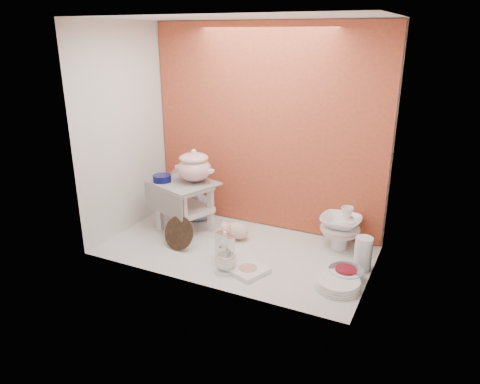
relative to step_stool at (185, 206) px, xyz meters
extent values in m
plane|color=silver|center=(0.49, -0.13, -0.19)|extent=(1.80, 1.80, 0.00)
cube|color=#B9512E|center=(0.49, 0.37, 0.56)|extent=(1.80, 0.06, 1.50)
cube|color=silver|center=(-0.41, -0.13, 0.56)|extent=(0.06, 1.00, 1.50)
cube|color=silver|center=(1.39, -0.13, 0.56)|extent=(0.06, 1.00, 1.50)
cube|color=white|center=(0.49, -0.13, 1.31)|extent=(1.80, 1.00, 0.06)
cylinder|color=#090D49|center=(-0.15, -0.06, 0.22)|extent=(0.15, 0.15, 0.05)
imported|color=silver|center=(-0.03, 0.23, -0.05)|extent=(0.33, 0.33, 0.27)
cube|color=silver|center=(0.50, -0.31, -0.08)|extent=(0.15, 0.11, 0.21)
ellipsoid|color=beige|center=(0.42, 0.03, -0.12)|extent=(0.27, 0.24, 0.14)
cylinder|color=white|center=(0.56, -0.41, -0.19)|extent=(0.21, 0.21, 0.01)
imported|color=white|center=(0.56, -0.41, -0.13)|extent=(0.14, 0.14, 0.10)
cube|color=white|center=(0.70, -0.37, -0.18)|extent=(0.27, 0.27, 0.03)
cylinder|color=white|center=(1.25, -0.31, -0.16)|extent=(0.34, 0.34, 0.06)
imported|color=silver|center=(1.26, -0.18, -0.16)|extent=(0.24, 0.24, 0.07)
cylinder|color=silver|center=(1.33, -0.02, -0.08)|extent=(0.13, 0.13, 0.22)
camera|label=1|loc=(1.73, -2.61, 1.22)|focal=33.51mm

